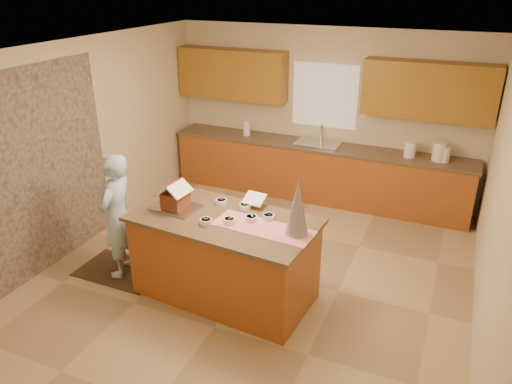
{
  "coord_description": "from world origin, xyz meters",
  "views": [
    {
      "loc": [
        2.04,
        -4.76,
        3.42
      ],
      "look_at": [
        -0.1,
        0.2,
        1.0
      ],
      "focal_mm": 34.36,
      "sensor_mm": 36.0,
      "label": 1
    }
  ],
  "objects_px": {
    "tinsel_tree": "(297,208)",
    "gingerbread_house": "(175,197)",
    "boy": "(118,216)",
    "island_base": "(225,259)"
  },
  "relations": [
    {
      "from": "tinsel_tree",
      "to": "gingerbread_house",
      "type": "bearing_deg",
      "value": 179.49
    },
    {
      "from": "island_base",
      "to": "boy",
      "type": "bearing_deg",
      "value": -171.32
    },
    {
      "from": "gingerbread_house",
      "to": "boy",
      "type": "bearing_deg",
      "value": -173.46
    },
    {
      "from": "boy",
      "to": "gingerbread_house",
      "type": "xyz_separation_m",
      "value": [
        0.77,
        0.09,
        0.35
      ]
    },
    {
      "from": "tinsel_tree",
      "to": "boy",
      "type": "bearing_deg",
      "value": -178.04
    },
    {
      "from": "island_base",
      "to": "tinsel_tree",
      "type": "xyz_separation_m",
      "value": [
        0.84,
        -0.02,
        0.81
      ]
    },
    {
      "from": "island_base",
      "to": "tinsel_tree",
      "type": "bearing_deg",
      "value": 3.67
    },
    {
      "from": "island_base",
      "to": "gingerbread_house",
      "type": "xyz_separation_m",
      "value": [
        -0.6,
        -0.0,
        0.66
      ]
    },
    {
      "from": "island_base",
      "to": "boy",
      "type": "xyz_separation_m",
      "value": [
        -1.37,
        -0.09,
        0.31
      ]
    },
    {
      "from": "island_base",
      "to": "gingerbread_house",
      "type": "distance_m",
      "value": 0.89
    }
  ]
}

